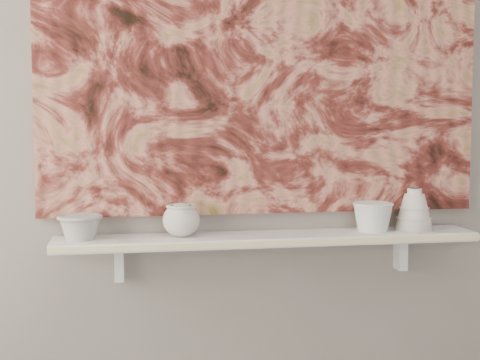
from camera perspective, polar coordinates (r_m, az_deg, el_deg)
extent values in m
plane|color=gray|center=(2.27, 2.03, 6.24)|extent=(3.60, 0.00, 3.60)
cube|color=silver|center=(2.21, 2.52, -5.02)|extent=(1.40, 0.18, 0.03)
cube|color=#F3E5A2|center=(2.12, 3.07, -5.44)|extent=(1.40, 0.01, 0.02)
cube|color=silver|center=(2.24, -10.29, -6.94)|extent=(0.03, 0.06, 0.12)
cube|color=silver|center=(2.44, 13.53, -6.03)|extent=(0.03, 0.06, 0.12)
cube|color=maroon|center=(2.27, 2.12, 11.04)|extent=(1.50, 0.02, 1.10)
cube|color=black|center=(2.39, 12.79, 3.22)|extent=(0.09, 0.00, 0.08)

